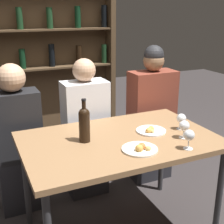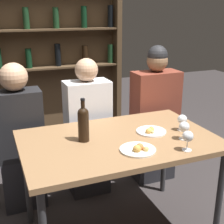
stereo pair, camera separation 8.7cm
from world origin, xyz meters
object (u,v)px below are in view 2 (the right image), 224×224
Objects in this scene: wine_glass_0 at (184,127)px; seated_person_left at (20,142)px; wine_bottle at (83,123)px; seated_person_center at (88,133)px; food_plate_1 at (151,131)px; food_plate_0 at (138,149)px; seated_person_right at (155,119)px; wine_glass_2 at (188,137)px; wine_glass_1 at (182,120)px.

wine_glass_0 is 0.10× the size of seated_person_left.
wine_bottle is at bearing 160.48° from wine_glass_0.
food_plate_1 is at bearing -65.20° from seated_person_center.
seated_person_left is (-0.37, 0.56, -0.31)m from wine_bottle.
food_plate_0 is 0.32m from food_plate_1.
seated_person_right is (0.59, 0.84, -0.16)m from food_plate_0.
food_plate_1 is at bearing 47.27° from food_plate_0.
wine_glass_2 is 0.11× the size of seated_person_left.
wine_glass_0 is 1.30m from seated_person_left.
food_plate_1 is (0.48, -0.04, -0.12)m from wine_bottle.
seated_person_center is (0.57, 0.00, -0.01)m from seated_person_left.
seated_person_left is at bearing 144.68° from food_plate_1.
seated_person_left is at bearing 134.22° from wine_glass_2.
seated_person_center is at bearing 118.47° from wine_glass_0.
wine_glass_2 is 1.02m from seated_person_right.
seated_person_left reaches higher than wine_glass_0.
wine_glass_1 reaches higher than food_plate_1.
wine_bottle is 1.06m from seated_person_right.
seated_person_center is at bearing 94.13° from food_plate_0.
wine_glass_1 is 0.86m from seated_person_center.
wine_bottle is 0.67m from wine_glass_0.
seated_person_center is 0.66m from seated_person_right.
wine_bottle is 0.24× the size of seated_person_left.
wine_glass_0 is 0.97× the size of wine_glass_2.
seated_person_center reaches higher than wine_glass_0.
food_plate_0 is at bearing 159.94° from wine_glass_2.
seated_person_center is (-0.28, 0.60, -0.20)m from food_plate_1.
seated_person_center is (0.20, 0.56, -0.32)m from wine_bottle.
seated_person_right reaches higher than wine_bottle.
seated_person_right is (0.23, 0.79, -0.23)m from wine_glass_0.
seated_person_left is at bearing 127.02° from food_plate_0.
wine_glass_0 is (0.63, -0.22, -0.04)m from wine_bottle.
food_plate_0 is (-0.45, -0.19, -0.07)m from wine_glass_1.
food_plate_0 is (0.26, -0.28, -0.12)m from wine_bottle.
food_plate_1 is 0.73m from seated_person_right.
wine_bottle is 0.23× the size of seated_person_right.
wine_bottle reaches higher than wine_glass_0.
food_plate_0 is 1.07× the size of food_plate_1.
wine_glass_0 is at bearing 8.16° from food_plate_0.
food_plate_0 is at bearing -125.39° from seated_person_right.
food_plate_1 is at bearing -4.74° from wine_bottle.
wine_glass_2 is (-0.08, -0.16, 0.00)m from wine_glass_0.
wine_glass_0 is 0.59× the size of food_plate_1.
seated_person_left reaches higher than wine_glass_2.
seated_person_right is at bearing 33.17° from wine_bottle.
seated_person_right is (0.38, 0.60, -0.16)m from food_plate_1.
seated_person_left is (-0.63, 0.84, -0.19)m from food_plate_0.
food_plate_1 is at bearing -122.08° from seated_person_right.
wine_glass_2 is (-0.16, -0.30, 0.01)m from wine_glass_1.
seated_person_left is at bearing 180.00° from seated_person_right.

